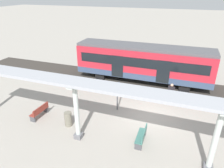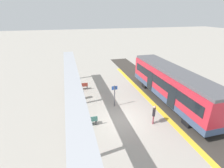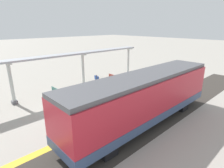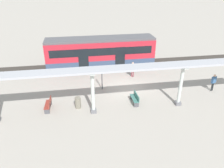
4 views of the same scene
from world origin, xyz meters
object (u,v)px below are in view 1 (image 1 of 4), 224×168
canopy_pillar_third (215,141)px  platform_info_sign (117,94)px  canopy_pillar_second (77,112)px  bench_near_end (40,111)px  train_near_carriage (143,63)px  passenger_waiting_near_edge (171,91)px  bench_mid_platform (142,136)px  trash_bin (68,119)px

canopy_pillar_third → platform_info_sign: bearing=-122.5°
canopy_pillar_second → bench_near_end: 3.98m
train_near_carriage → canopy_pillar_second: size_ratio=3.44×
bench_near_end → train_near_carriage: bearing=148.0°
passenger_waiting_near_edge → bench_mid_platform: bearing=-11.6°
bench_near_end → passenger_waiting_near_edge: bearing=121.3°
canopy_pillar_third → bench_near_end: bearing=-95.8°
canopy_pillar_second → canopy_pillar_third: (0.00, 7.14, 0.00)m
train_near_carriage → platform_info_sign: 5.78m
trash_bin → passenger_waiting_near_edge: (-5.23, 5.92, 0.56)m
canopy_pillar_third → bench_near_end: (-1.08, -10.71, -1.38)m
bench_mid_platform → trash_bin: (0.01, -4.85, 0.04)m
bench_near_end → trash_bin: trash_bin is taller
canopy_pillar_third → trash_bin: bearing=-96.1°
trash_bin → platform_info_sign: bearing=141.1°
canopy_pillar_third → passenger_waiting_near_edge: bearing=-158.3°
bench_near_end → trash_bin: (0.20, 2.37, 0.04)m
platform_info_sign → passenger_waiting_near_edge: size_ratio=1.32×
platform_info_sign → canopy_pillar_second: bearing=-16.9°
passenger_waiting_near_edge → platform_info_sign: bearing=-57.1°
canopy_pillar_third → bench_near_end: 10.85m
bench_mid_platform → platform_info_sign: 3.93m
canopy_pillar_second → platform_info_sign: 4.02m
train_near_carriage → trash_bin: bearing=-18.6°
bench_mid_platform → passenger_waiting_near_edge: passenger_waiting_near_edge is taller
canopy_pillar_second → bench_mid_platform: canopy_pillar_second is taller
platform_info_sign → train_near_carriage: bearing=174.5°
canopy_pillar_third → canopy_pillar_second: bearing=-90.0°
train_near_carriage → trash_bin: size_ratio=12.77×
trash_bin → canopy_pillar_third: bearing=83.9°
train_near_carriage → canopy_pillar_third: (9.55, 5.43, -0.01)m
train_near_carriage → bench_near_end: size_ratio=8.14×
train_near_carriage → trash_bin: (8.66, -2.92, -1.34)m
canopy_pillar_second → bench_mid_platform: (-0.90, 3.64, -1.38)m
canopy_pillar_second → bench_near_end: (-1.08, -3.57, -1.38)m
trash_bin → platform_info_sign: 3.85m
bench_mid_platform → passenger_waiting_near_edge: bearing=168.4°
trash_bin → canopy_pillar_second: bearing=53.6°
trash_bin → passenger_waiting_near_edge: 7.91m
trash_bin → platform_info_sign: (-2.93, 2.36, 0.84)m
bench_near_end → canopy_pillar_second: bearing=73.1°
canopy_pillar_second → canopy_pillar_third: size_ratio=1.00×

